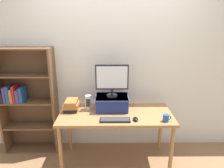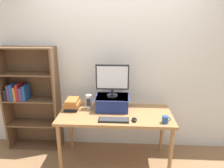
{
  "view_description": "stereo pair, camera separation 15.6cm",
  "coord_description": "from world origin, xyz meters",
  "px_view_note": "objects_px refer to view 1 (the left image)",
  "views": [
    {
      "loc": [
        -0.07,
        -2.43,
        1.92
      ],
      "look_at": [
        -0.05,
        0.05,
        1.15
      ],
      "focal_mm": 32.0,
      "sensor_mm": 36.0,
      "label": 1
    },
    {
      "loc": [
        0.09,
        -2.43,
        1.92
      ],
      "look_at": [
        -0.05,
        0.05,
        1.15
      ],
      "focal_mm": 32.0,
      "sensor_mm": 36.0,
      "label": 2
    }
  ],
  "objects_px": {
    "bookshelf_unit": "(27,100)",
    "book_stack": "(71,105)",
    "desk": "(116,119)",
    "riser_box": "(112,102)",
    "keyboard": "(115,120)",
    "coffee_mug": "(166,118)",
    "computer_mouse": "(136,119)",
    "desk_speaker": "(88,102)",
    "computer_monitor": "(112,79)"
  },
  "relations": [
    {
      "from": "riser_box",
      "to": "book_stack",
      "type": "height_order",
      "value": "riser_box"
    },
    {
      "from": "coffee_mug",
      "to": "riser_box",
      "type": "bearing_deg",
      "value": 150.25
    },
    {
      "from": "keyboard",
      "to": "computer_mouse",
      "type": "bearing_deg",
      "value": 2.17
    },
    {
      "from": "bookshelf_unit",
      "to": "book_stack",
      "type": "relative_size",
      "value": 6.73
    },
    {
      "from": "desk",
      "to": "riser_box",
      "type": "relative_size",
      "value": 3.24
    },
    {
      "from": "computer_monitor",
      "to": "book_stack",
      "type": "bearing_deg",
      "value": -176.07
    },
    {
      "from": "riser_box",
      "to": "coffee_mug",
      "type": "distance_m",
      "value": 0.76
    },
    {
      "from": "desk_speaker",
      "to": "coffee_mug",
      "type": "bearing_deg",
      "value": -20.69
    },
    {
      "from": "book_stack",
      "to": "keyboard",
      "type": "bearing_deg",
      "value": -27.96
    },
    {
      "from": "coffee_mug",
      "to": "desk_speaker",
      "type": "xyz_separation_m",
      "value": [
        -0.98,
        0.37,
        0.05
      ]
    },
    {
      "from": "riser_box",
      "to": "book_stack",
      "type": "distance_m",
      "value": 0.56
    },
    {
      "from": "desk",
      "to": "coffee_mug",
      "type": "bearing_deg",
      "value": -21.37
    },
    {
      "from": "computer_monitor",
      "to": "coffee_mug",
      "type": "distance_m",
      "value": 0.85
    },
    {
      "from": "riser_box",
      "to": "keyboard",
      "type": "relative_size",
      "value": 1.23
    },
    {
      "from": "book_stack",
      "to": "desk_speaker",
      "type": "height_order",
      "value": "desk_speaker"
    },
    {
      "from": "bookshelf_unit",
      "to": "computer_monitor",
      "type": "relative_size",
      "value": 3.57
    },
    {
      "from": "coffee_mug",
      "to": "keyboard",
      "type": "bearing_deg",
      "value": 177.98
    },
    {
      "from": "coffee_mug",
      "to": "desk_speaker",
      "type": "bearing_deg",
      "value": 159.31
    },
    {
      "from": "computer_monitor",
      "to": "coffee_mug",
      "type": "xyz_separation_m",
      "value": [
        0.66,
        -0.37,
        -0.39
      ]
    },
    {
      "from": "keyboard",
      "to": "riser_box",
      "type": "bearing_deg",
      "value": 95.66
    },
    {
      "from": "bookshelf_unit",
      "to": "computer_mouse",
      "type": "distance_m",
      "value": 1.64
    },
    {
      "from": "computer_monitor",
      "to": "desk",
      "type": "bearing_deg",
      "value": -70.28
    },
    {
      "from": "desk_speaker",
      "to": "computer_monitor",
      "type": "bearing_deg",
      "value": 0.43
    },
    {
      "from": "desk",
      "to": "riser_box",
      "type": "height_order",
      "value": "riser_box"
    },
    {
      "from": "book_stack",
      "to": "coffee_mug",
      "type": "height_order",
      "value": "book_stack"
    },
    {
      "from": "bookshelf_unit",
      "to": "computer_mouse",
      "type": "relative_size",
      "value": 15.32
    },
    {
      "from": "riser_box",
      "to": "desk_speaker",
      "type": "height_order",
      "value": "desk_speaker"
    },
    {
      "from": "book_stack",
      "to": "coffee_mug",
      "type": "relative_size",
      "value": 2.28
    },
    {
      "from": "coffee_mug",
      "to": "bookshelf_unit",
      "type": "bearing_deg",
      "value": 163.44
    },
    {
      "from": "keyboard",
      "to": "computer_mouse",
      "type": "distance_m",
      "value": 0.25
    },
    {
      "from": "desk",
      "to": "desk_speaker",
      "type": "xyz_separation_m",
      "value": [
        -0.38,
        0.13,
        0.18
      ]
    },
    {
      "from": "coffee_mug",
      "to": "book_stack",
      "type": "bearing_deg",
      "value": 164.53
    },
    {
      "from": "computer_monitor",
      "to": "bookshelf_unit",
      "type": "bearing_deg",
      "value": 171.14
    },
    {
      "from": "bookshelf_unit",
      "to": "keyboard",
      "type": "distance_m",
      "value": 1.41
    },
    {
      "from": "computer_monitor",
      "to": "desk_speaker",
      "type": "bearing_deg",
      "value": -179.57
    },
    {
      "from": "riser_box",
      "to": "computer_mouse",
      "type": "distance_m",
      "value": 0.46
    },
    {
      "from": "computer_monitor",
      "to": "coffee_mug",
      "type": "relative_size",
      "value": 4.3
    },
    {
      "from": "coffee_mug",
      "to": "computer_mouse",
      "type": "bearing_deg",
      "value": 175.1
    },
    {
      "from": "keyboard",
      "to": "book_stack",
      "type": "relative_size",
      "value": 1.58
    },
    {
      "from": "bookshelf_unit",
      "to": "desk_speaker",
      "type": "xyz_separation_m",
      "value": [
        0.94,
        -0.2,
        0.04
      ]
    },
    {
      "from": "desk",
      "to": "keyboard",
      "type": "xyz_separation_m",
      "value": [
        -0.01,
        -0.22,
        0.09
      ]
    },
    {
      "from": "computer_mouse",
      "to": "computer_monitor",
      "type": "bearing_deg",
      "value": 130.15
    },
    {
      "from": "computer_mouse",
      "to": "coffee_mug",
      "type": "distance_m",
      "value": 0.37
    },
    {
      "from": "bookshelf_unit",
      "to": "riser_box",
      "type": "xyz_separation_m",
      "value": [
        1.26,
        -0.2,
        0.04
      ]
    },
    {
      "from": "book_stack",
      "to": "desk_speaker",
      "type": "bearing_deg",
      "value": 8.84
    },
    {
      "from": "computer_mouse",
      "to": "desk_speaker",
      "type": "xyz_separation_m",
      "value": [
        -0.62,
        0.34,
        0.08
      ]
    },
    {
      "from": "keyboard",
      "to": "computer_monitor",
      "type": "bearing_deg",
      "value": 95.69
    },
    {
      "from": "riser_box",
      "to": "book_stack",
      "type": "relative_size",
      "value": 1.95
    },
    {
      "from": "desk",
      "to": "bookshelf_unit",
      "type": "height_order",
      "value": "bookshelf_unit"
    },
    {
      "from": "bookshelf_unit",
      "to": "computer_mouse",
      "type": "height_order",
      "value": "bookshelf_unit"
    }
  ]
}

